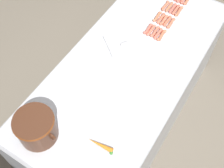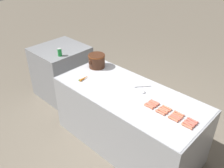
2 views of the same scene
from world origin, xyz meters
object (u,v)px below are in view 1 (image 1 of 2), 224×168
object	(u,v)px
hot_dog_2	(171,23)
hot_dog_13	(169,7)
hot_dog_3	(162,35)
hot_dog_7	(158,34)
bean_pot	(36,127)
hot_dog_15	(151,30)
hot_dog_6	(167,21)
hot_dog_14	(161,18)
hot_dog_11	(155,32)
hot_dog_18	(157,17)
hot_dog_0	(187,0)
hot_dog_10	(164,20)
serving_spoon	(119,45)
hot_dog_1	(179,11)
hot_dog_17	(165,6)
carrot	(101,145)
hot_dog_5	(176,10)
hot_dog_9	(173,8)

from	to	relation	value
hot_dog_2	hot_dog_13	world-z (taller)	same
hot_dog_3	hot_dog_7	size ratio (longest dim) A/B	1.00
hot_dog_3	bean_pot	size ratio (longest dim) A/B	0.42
hot_dog_15	hot_dog_6	bearing A→B (deg)	-111.72
hot_dog_3	hot_dog_14	bearing A→B (deg)	-61.60
hot_dog_11	hot_dog_18	bearing A→B (deg)	-68.67
hot_dog_0	hot_dog_3	bearing A→B (deg)	89.55
hot_dog_10	bean_pot	xyz separation A→B (m)	(0.22, 1.32, 0.10)
serving_spoon	hot_dog_1	bearing A→B (deg)	-112.42
hot_dog_15	hot_dog_2	bearing A→B (deg)	-122.39
hot_dog_6	hot_dog_17	distance (m)	0.18
hot_dog_1	hot_dog_15	distance (m)	0.33
hot_dog_14	bean_pot	distance (m)	1.34
serving_spoon	hot_dog_6	bearing A→B (deg)	-115.99
hot_dog_2	carrot	distance (m)	1.18
hot_dog_3	hot_dog_6	size ratio (longest dim) A/B	1.00
hot_dog_14	hot_dog_15	distance (m)	0.16
hot_dog_1	hot_dog_2	world-z (taller)	same
hot_dog_10	carrot	bearing A→B (deg)	97.52
hot_dog_2	hot_dog_11	bearing A→B (deg)	66.64
hot_dog_0	hot_dog_3	world-z (taller)	same
hot_dog_18	bean_pot	world-z (taller)	bean_pot
hot_dog_1	hot_dog_15	bearing A→B (deg)	73.03
hot_dog_13	hot_dog_0	bearing A→B (deg)	-120.85
bean_pot	serving_spoon	bearing A→B (deg)	-92.58
hot_dog_5	bean_pot	xyz separation A→B (m)	(0.25, 1.48, 0.10)
hot_dog_2	hot_dog_17	distance (m)	0.21
hot_dog_0	hot_dog_6	distance (m)	0.32
hot_dog_7	hot_dog_18	size ratio (longest dim) A/B	1.00
hot_dog_3	hot_dog_9	world-z (taller)	same
hot_dog_7	hot_dog_11	world-z (taller)	same
hot_dog_7	hot_dog_18	distance (m)	0.19
hot_dog_10	hot_dog_11	size ratio (longest dim) A/B	1.00
hot_dog_10	hot_dog_7	bearing A→B (deg)	100.03
hot_dog_10	hot_dog_13	xyz separation A→B (m)	(0.03, -0.17, 0.00)
hot_dog_11	serving_spoon	world-z (taller)	hot_dog_11
hot_dog_0	hot_dog_11	bearing A→B (deg)	82.16
hot_dog_10	hot_dog_15	bearing A→B (deg)	77.31
hot_dog_13	hot_dog_17	distance (m)	0.03
hot_dog_0	hot_dog_5	size ratio (longest dim) A/B	1.00
hot_dog_1	hot_dog_14	xyz separation A→B (m)	(0.09, 0.15, 0.00)
hot_dog_0	hot_dog_18	distance (m)	0.34
bean_pot	hot_dog_2	bearing A→B (deg)	-102.08
hot_dog_15	hot_dog_0	bearing A→B (deg)	-101.63
hot_dog_1	hot_dog_11	bearing A→B (deg)	78.54
hot_dog_2	hot_dog_7	distance (m)	0.16
hot_dog_14	hot_dog_7	bearing A→B (deg)	109.35
hot_dog_13	hot_dog_18	size ratio (longest dim) A/B	1.00
hot_dog_1	bean_pot	bearing A→B (deg)	79.29
hot_dog_7	hot_dog_9	size ratio (longest dim) A/B	1.00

